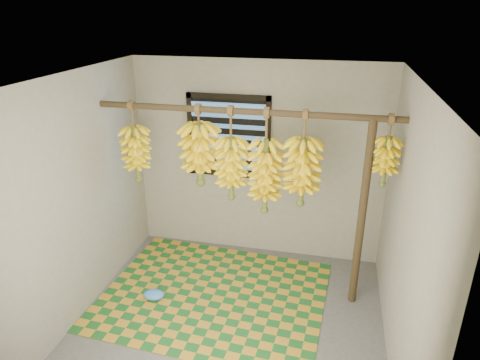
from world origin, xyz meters
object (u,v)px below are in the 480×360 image
(banana_bunch_a, at_px, (136,154))
(plastic_bag, at_px, (154,295))
(support_post, at_px, (362,217))
(banana_bunch_e, at_px, (302,172))
(woven_mat, at_px, (214,295))
(banana_bunch_b, at_px, (200,154))
(banana_bunch_d, at_px, (265,176))
(banana_bunch_c, at_px, (231,169))
(banana_bunch_f, at_px, (385,162))

(banana_bunch_a, bearing_deg, plastic_bag, -58.53)
(support_post, height_order, banana_bunch_e, banana_bunch_e)
(woven_mat, relative_size, banana_bunch_e, 2.42)
(banana_bunch_b, xyz_separation_m, banana_bunch_d, (0.68, 0.00, -0.18))
(banana_bunch_c, distance_m, banana_bunch_f, 1.49)
(banana_bunch_c, distance_m, banana_bunch_d, 0.36)
(support_post, relative_size, banana_bunch_c, 2.04)
(banana_bunch_d, bearing_deg, banana_bunch_e, 0.00)
(banana_bunch_d, distance_m, banana_bunch_e, 0.37)
(banana_bunch_a, xyz_separation_m, banana_bunch_f, (2.51, 0.00, 0.12))
(banana_bunch_d, bearing_deg, banana_bunch_c, 180.00)
(plastic_bag, xyz_separation_m, banana_bunch_e, (1.47, 0.46, 1.37))
(banana_bunch_b, height_order, banana_bunch_c, same)
(banana_bunch_d, xyz_separation_m, banana_bunch_f, (1.12, 0.00, 0.25))
(banana_bunch_f, bearing_deg, woven_mat, -171.02)
(plastic_bag, xyz_separation_m, banana_bunch_b, (0.43, 0.46, 1.47))
(support_post, xyz_separation_m, banana_bunch_e, (-0.61, 0.00, 0.43))
(woven_mat, bearing_deg, plastic_bag, -161.79)
(support_post, bearing_deg, woven_mat, -170.12)
(banana_bunch_b, bearing_deg, plastic_bag, -133.08)
(plastic_bag, relative_size, banana_bunch_d, 0.21)
(support_post, xyz_separation_m, banana_bunch_c, (-1.33, 0.00, 0.40))
(banana_bunch_f, bearing_deg, support_post, -180.00)
(banana_bunch_b, bearing_deg, banana_bunch_e, 0.00)
(banana_bunch_c, relative_size, banana_bunch_d, 0.90)
(banana_bunch_a, xyz_separation_m, banana_bunch_d, (1.39, 0.00, -0.13))
(banana_bunch_c, xyz_separation_m, banana_bunch_f, (1.48, 0.00, 0.20))
(banana_bunch_a, height_order, banana_bunch_d, same)
(support_post, relative_size, banana_bunch_b, 2.37)
(woven_mat, xyz_separation_m, banana_bunch_d, (0.50, 0.26, 1.34))
(woven_mat, distance_m, banana_bunch_c, 1.43)
(support_post, bearing_deg, banana_bunch_d, 180.00)
(plastic_bag, bearing_deg, banana_bunch_d, 22.41)
(banana_bunch_b, bearing_deg, banana_bunch_d, 0.00)
(support_post, distance_m, banana_bunch_b, 1.74)
(banana_bunch_f, bearing_deg, banana_bunch_d, 180.00)
(plastic_bag, distance_m, banana_bunch_c, 1.61)
(banana_bunch_e, distance_m, banana_bunch_f, 0.78)
(banana_bunch_a, relative_size, banana_bunch_c, 0.90)
(support_post, bearing_deg, plastic_bag, -167.62)
(woven_mat, bearing_deg, banana_bunch_b, 125.46)
(banana_bunch_c, height_order, banana_bunch_d, same)
(support_post, xyz_separation_m, woven_mat, (-1.47, -0.26, -0.99))
(banana_bunch_d, height_order, banana_bunch_f, same)
(woven_mat, xyz_separation_m, banana_bunch_f, (1.62, 0.26, 1.59))
(banana_bunch_c, bearing_deg, banana_bunch_d, 0.00)
(banana_bunch_e, relative_size, banana_bunch_f, 1.39)
(woven_mat, xyz_separation_m, banana_bunch_b, (-0.18, 0.26, 1.53))
(banana_bunch_d, distance_m, banana_bunch_f, 1.15)
(banana_bunch_a, distance_m, banana_bunch_d, 1.39)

